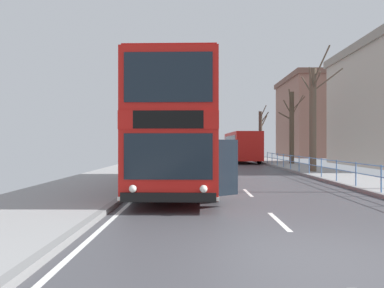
{
  "coord_description": "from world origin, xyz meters",
  "views": [
    {
      "loc": [
        -1.95,
        -5.59,
        1.8
      ],
      "look_at": [
        -2.06,
        5.94,
        1.81
      ],
      "focal_mm": 32.82,
      "sensor_mm": 36.0,
      "label": 1
    }
  ],
  "objects_px": {
    "double_decker_bus_main": "(180,132)",
    "background_building_00": "(328,117)",
    "bare_tree_far_00": "(292,126)",
    "background_bus_far_lane": "(242,146)",
    "bare_tree_far_01": "(313,117)",
    "bare_tree_far_02": "(261,134)"
  },
  "relations": [
    {
      "from": "background_bus_far_lane",
      "to": "bare_tree_far_01",
      "type": "xyz_separation_m",
      "value": [
        2.55,
        -13.74,
        1.83
      ]
    },
    {
      "from": "double_decker_bus_main",
      "to": "background_building_00",
      "type": "bearing_deg",
      "value": 61.68
    },
    {
      "from": "background_bus_far_lane",
      "to": "background_building_00",
      "type": "height_order",
      "value": "background_building_00"
    },
    {
      "from": "bare_tree_far_01",
      "to": "bare_tree_far_00",
      "type": "bearing_deg",
      "value": 82.78
    },
    {
      "from": "background_bus_far_lane",
      "to": "bare_tree_far_00",
      "type": "height_order",
      "value": "bare_tree_far_00"
    },
    {
      "from": "double_decker_bus_main",
      "to": "bare_tree_far_01",
      "type": "xyz_separation_m",
      "value": [
        7.82,
        7.32,
        1.13
      ]
    },
    {
      "from": "bare_tree_far_01",
      "to": "bare_tree_far_02",
      "type": "height_order",
      "value": "bare_tree_far_01"
    },
    {
      "from": "background_bus_far_lane",
      "to": "bare_tree_far_01",
      "type": "distance_m",
      "value": 14.09
    },
    {
      "from": "bare_tree_far_02",
      "to": "background_building_00",
      "type": "distance_m",
      "value": 17.47
    },
    {
      "from": "bare_tree_far_00",
      "to": "bare_tree_far_02",
      "type": "relative_size",
      "value": 1.07
    },
    {
      "from": "bare_tree_far_00",
      "to": "bare_tree_far_02",
      "type": "height_order",
      "value": "bare_tree_far_00"
    },
    {
      "from": "background_bus_far_lane",
      "to": "bare_tree_far_02",
      "type": "relative_size",
      "value": 1.63
    },
    {
      "from": "double_decker_bus_main",
      "to": "background_bus_far_lane",
      "type": "xyz_separation_m",
      "value": [
        5.27,
        21.05,
        -0.69
      ]
    },
    {
      "from": "double_decker_bus_main",
      "to": "bare_tree_far_00",
      "type": "bearing_deg",
      "value": 61.1
    },
    {
      "from": "bare_tree_far_00",
      "to": "bare_tree_far_02",
      "type": "xyz_separation_m",
      "value": [
        -1.14,
        8.24,
        -0.47
      ]
    },
    {
      "from": "double_decker_bus_main",
      "to": "bare_tree_far_00",
      "type": "relative_size",
      "value": 1.71
    },
    {
      "from": "bare_tree_far_01",
      "to": "background_bus_far_lane",
      "type": "bearing_deg",
      "value": 100.5
    },
    {
      "from": "double_decker_bus_main",
      "to": "background_bus_far_lane",
      "type": "height_order",
      "value": "double_decker_bus_main"
    },
    {
      "from": "bare_tree_far_01",
      "to": "bare_tree_far_02",
      "type": "bearing_deg",
      "value": 90.05
    },
    {
      "from": "bare_tree_far_02",
      "to": "double_decker_bus_main",
      "type": "bearing_deg",
      "value": -107.7
    },
    {
      "from": "bare_tree_far_01",
      "to": "background_building_00",
      "type": "bearing_deg",
      "value": 67.83
    },
    {
      "from": "background_bus_far_lane",
      "to": "background_building_00",
      "type": "distance_m",
      "value": 21.83
    }
  ]
}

